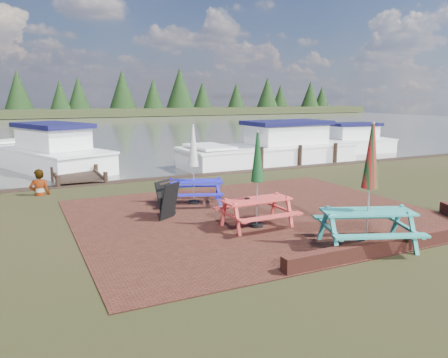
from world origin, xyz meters
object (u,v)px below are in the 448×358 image
jetty (68,165)px  person (38,169)px  boat_far (345,143)px  picnic_table_red (257,195)px  picnic_table_blue (194,177)px  boat_jetty (46,154)px  picnic_table_teal (368,205)px  chalkboard (167,200)px  boat_near (272,151)px

jetty → person: (-1.43, -5.39, 0.70)m
boat_far → picnic_table_red: bearing=139.2°
picnic_table_blue → boat_jetty: bearing=129.6°
picnic_table_red → boat_far: 16.57m
picnic_table_blue → person: size_ratio=1.37×
picnic_table_teal → boat_far: size_ratio=0.40×
boat_jetty → picnic_table_red: bearing=-95.0°
picnic_table_blue → chalkboard: picnic_table_blue is taller
chalkboard → boat_far: bearing=0.3°
person → picnic_table_red: bearing=133.0°
boat_near → boat_jetty: bearing=67.6°
picnic_table_teal → picnic_table_blue: size_ratio=1.12×
boat_far → person: person is taller
boat_near → person: (-10.41, -3.12, 0.34)m
picnic_table_blue → boat_far: size_ratio=0.36×
chalkboard → picnic_table_teal: bearing=-86.0°
picnic_table_blue → jetty: 8.87m
picnic_table_teal → picnic_table_blue: 5.24m
picnic_table_red → chalkboard: picnic_table_red is taller
picnic_table_red → person: size_ratio=1.37×
boat_far → person: size_ratio=3.83×
boat_jetty → boat_near: (9.76, -3.50, -0.00)m
picnic_table_red → chalkboard: 2.33m
picnic_table_teal → boat_near: (4.68, 11.14, -0.40)m
picnic_table_blue → person: 5.00m
picnic_table_red → picnic_table_blue: bearing=98.5°
picnic_table_blue → boat_jetty: 10.26m
picnic_table_blue → boat_far: bearing=54.3°
boat_far → picnic_table_teal: bearing=147.5°
picnic_table_blue → jetty: picnic_table_blue is taller
picnic_table_teal → person: size_ratio=1.54×
boat_jetty → person: size_ratio=5.11×
picnic_table_red → person: bearing=125.4°
picnic_table_red → chalkboard: (-1.64, 1.63, -0.30)m
picnic_table_red → boat_jetty: picnic_table_red is taller
picnic_table_red → boat_near: size_ratio=0.26×
picnic_table_blue → chalkboard: 1.64m
picnic_table_blue → jetty: size_ratio=0.25×
picnic_table_teal → boat_near: 12.09m
picnic_table_red → jetty: (-2.98, 11.24, -0.67)m
boat_far → person: (-16.67, -5.28, 0.45)m
picnic_table_red → jetty: picnic_table_red is taller
boat_jetty → boat_near: 10.37m
chalkboard → boat_far: boat_far is taller
chalkboard → person: 5.06m
picnic_table_teal → jetty: 14.10m
jetty → person: size_ratio=5.54×
boat_jetty → boat_far: size_ratio=1.33×
jetty → person: bearing=-104.8°
chalkboard → person: bearing=89.0°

